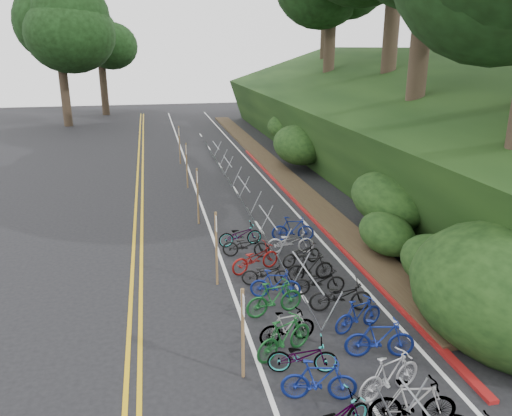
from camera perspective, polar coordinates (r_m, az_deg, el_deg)
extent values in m
plane|color=black|center=(12.28, -4.02, -19.25)|extent=(120.00, 120.00, 0.00)
cube|color=gold|center=(21.07, -13.75, -3.17)|extent=(0.12, 80.00, 0.01)
cube|color=gold|center=(21.06, -12.93, -3.11)|extent=(0.12, 80.00, 0.01)
cube|color=silver|center=(21.17, -5.21, -2.60)|extent=(0.12, 80.00, 0.01)
cube|color=silver|center=(22.02, 5.71, -1.80)|extent=(0.12, 80.00, 0.01)
cube|color=silver|center=(16.18, 4.98, -9.38)|extent=(0.10, 1.60, 0.01)
cube|color=silver|center=(21.50, 0.36, -2.20)|extent=(0.10, 1.60, 0.01)
cube|color=silver|center=(27.10, -2.36, 2.08)|extent=(0.10, 1.60, 0.01)
cube|color=silver|center=(32.85, -4.15, 4.88)|extent=(0.10, 1.60, 0.01)
cube|color=silver|center=(38.67, -5.40, 6.84)|extent=(0.10, 1.60, 0.01)
cube|color=silver|center=(44.54, -6.34, 8.29)|extent=(0.10, 1.60, 0.01)
cube|color=maroon|center=(23.95, 5.42, -0.03)|extent=(0.25, 28.00, 0.10)
cube|color=black|center=(35.27, 12.99, 10.00)|extent=(12.32, 44.00, 9.11)
cube|color=#382819|center=(33.43, 1.48, 5.29)|extent=(1.40, 44.00, 0.16)
ellipsoid|color=#284C19|center=(16.53, 19.92, -5.87)|extent=(2.00, 2.80, 1.60)
ellipsoid|color=#284C19|center=(20.82, 14.88, 0.98)|extent=(2.60, 3.64, 2.08)
ellipsoid|color=#284C19|center=(26.46, 11.54, 5.77)|extent=(2.20, 3.08, 1.76)
ellipsoid|color=#284C19|center=(31.60, 4.84, 7.23)|extent=(3.00, 4.20, 2.40)
ellipsoid|color=#284C19|center=(37.45, 3.23, 9.20)|extent=(2.40, 3.36, 1.92)
ellipsoid|color=#284C19|center=(41.51, 3.54, 11.01)|extent=(2.80, 3.92, 2.24)
ellipsoid|color=#284C19|center=(18.90, 14.68, -2.82)|extent=(1.80, 2.52, 1.44)
ellipsoid|color=#284C19|center=(30.28, 10.03, 8.55)|extent=(3.20, 4.48, 2.56)
cylinder|color=#2D2319|center=(24.95, 17.92, 14.11)|extent=(0.88, 0.88, 7.20)
cylinder|color=#2D2319|center=(33.16, 15.04, 17.16)|extent=(0.94, 0.94, 8.16)
cylinder|color=#2D2319|center=(40.15, 8.31, 16.00)|extent=(0.86, 0.86, 6.72)
cylinder|color=#2D2319|center=(48.50, 7.91, 17.72)|extent=(0.91, 0.91, 7.68)
cylinder|color=#2D2319|center=(52.46, -20.99, 12.13)|extent=(0.83, 0.83, 6.24)
ellipsoid|color=black|center=(52.30, -21.71, 18.30)|extent=(8.53, 8.53, 8.11)
cylinder|color=#2D2319|center=(60.07, -16.98, 12.89)|extent=(0.81, 0.81, 5.76)
ellipsoid|color=black|center=(59.90, -17.45, 17.76)|extent=(7.47, 7.47, 7.09)
cylinder|color=gray|center=(11.01, 14.69, -21.16)|extent=(0.58, 0.04, 1.14)
cylinder|color=gray|center=(11.24, 17.43, -20.51)|extent=(0.58, 0.04, 1.14)
cylinder|color=gray|center=(14.79, 5.85, -7.21)|extent=(0.05, 3.00, 0.05)
cylinder|color=gray|center=(13.80, 6.44, -11.89)|extent=(0.58, 0.04, 1.13)
cylinder|color=gray|center=(13.97, 8.67, -11.59)|extent=(0.58, 0.04, 1.13)
cylinder|color=gray|center=(16.17, 3.32, -7.10)|extent=(0.58, 0.04, 1.13)
cylinder|color=gray|center=(16.32, 5.24, -6.91)|extent=(0.58, 0.04, 1.13)
cylinder|color=gray|center=(19.26, 1.35, -1.03)|extent=(0.05, 3.00, 0.05)
cylinder|color=gray|center=(18.12, 1.50, -4.22)|extent=(0.58, 0.04, 1.13)
cylinder|color=gray|center=(18.25, 3.21, -4.08)|extent=(0.58, 0.04, 1.13)
cylinder|color=gray|center=(20.68, -0.31, -1.35)|extent=(0.58, 0.04, 1.13)
cylinder|color=gray|center=(20.79, 1.20, -1.25)|extent=(0.58, 0.04, 1.13)
cylinder|color=gray|center=(23.93, -1.41, 2.79)|extent=(0.05, 3.00, 0.05)
cylinder|color=gray|center=(22.73, -1.44, 0.44)|extent=(0.58, 0.04, 1.13)
cylinder|color=gray|center=(22.83, -0.06, 0.53)|extent=(0.58, 0.04, 1.13)
cylinder|color=gray|center=(25.37, -2.61, 2.31)|extent=(0.58, 0.04, 1.13)
cylinder|color=gray|center=(25.46, -1.37, 2.38)|extent=(0.58, 0.04, 1.13)
cylinder|color=gray|center=(28.72, -3.27, 5.34)|extent=(0.05, 3.00, 0.05)
cylinder|color=gray|center=(27.47, -3.37, 3.52)|extent=(0.58, 0.04, 1.13)
cylinder|color=gray|center=(27.55, -2.22, 3.58)|extent=(0.58, 0.04, 1.13)
cylinder|color=gray|center=(30.16, -4.19, 4.81)|extent=(0.58, 0.04, 1.13)
cylinder|color=gray|center=(30.24, -3.14, 4.87)|extent=(0.58, 0.04, 1.13)
cylinder|color=gray|center=(33.57, -4.60, 7.16)|extent=(0.05, 3.00, 0.05)
cylinder|color=gray|center=(32.29, -4.74, 5.68)|extent=(0.58, 0.04, 1.13)
cylinder|color=gray|center=(32.36, -3.75, 5.73)|extent=(0.58, 0.04, 1.13)
cylinder|color=gray|center=(35.01, -5.34, 6.63)|extent=(0.58, 0.04, 1.13)
cylinder|color=gray|center=(35.08, -4.43, 6.67)|extent=(0.58, 0.04, 1.13)
cylinder|color=brown|center=(11.77, -1.51, -14.20)|extent=(0.08, 0.08, 2.30)
cube|color=silver|center=(11.37, -1.55, -10.78)|extent=(0.02, 0.40, 0.50)
cylinder|color=brown|center=(16.05, -4.55, -4.68)|extent=(0.08, 0.08, 2.50)
cube|color=silver|center=(15.73, -4.63, -1.66)|extent=(0.02, 0.40, 0.50)
cylinder|color=brown|center=(21.68, -6.67, 1.32)|extent=(0.08, 0.08, 2.50)
cube|color=silver|center=(21.44, -6.76, 3.63)|extent=(0.02, 0.40, 0.50)
cylinder|color=brown|center=(27.47, -7.91, 4.83)|extent=(0.08, 0.08, 2.50)
cube|color=silver|center=(27.28, -8.00, 6.67)|extent=(0.02, 0.40, 0.50)
cylinder|color=brown|center=(33.33, -8.73, 7.10)|extent=(0.08, 0.08, 2.50)
cube|color=silver|center=(33.18, -8.80, 8.63)|extent=(0.02, 0.40, 0.50)
imported|color=#144C1E|center=(12.85, 3.25, -14.48)|extent=(1.22, 1.80, 1.06)
imported|color=slate|center=(11.30, 17.50, -20.47)|extent=(0.83, 1.88, 1.09)
imported|color=navy|center=(11.56, 7.22, -18.93)|extent=(0.87, 1.75, 1.01)
imported|color=#9E9EA3|center=(11.95, 15.02, -17.95)|extent=(1.01, 1.82, 1.06)
imported|color=slate|center=(12.37, 5.34, -16.48)|extent=(0.93, 1.76, 0.88)
imported|color=navy|center=(13.14, 13.97, -14.27)|extent=(0.83, 1.82, 1.06)
imported|color=slate|center=(13.37, 3.60, -13.39)|extent=(0.65, 1.60, 0.94)
imported|color=navy|center=(14.15, 11.64, -11.83)|extent=(0.89, 1.64, 0.95)
imported|color=#144C1E|center=(14.58, 2.11, -10.24)|extent=(0.82, 1.82, 1.06)
imported|color=black|center=(14.99, 9.64, -9.85)|extent=(0.92, 1.93, 0.97)
imported|color=navy|center=(15.50, 2.23, -8.67)|extent=(0.84, 1.63, 0.94)
imported|color=black|center=(15.86, 7.17, -8.26)|extent=(0.69, 1.73, 0.89)
imported|color=black|center=(16.30, 1.15, -7.47)|extent=(0.85, 1.66, 0.83)
imported|color=black|center=(16.67, 6.24, -6.72)|extent=(0.49, 1.62, 0.97)
imported|color=maroon|center=(17.23, -0.10, -5.76)|extent=(1.23, 1.95, 0.97)
imported|color=black|center=(17.81, 5.21, -5.26)|extent=(1.02, 1.68, 0.83)
imported|color=black|center=(18.38, -1.14, -4.27)|extent=(1.07, 1.86, 0.92)
imported|color=#9E9EA3|center=(18.76, 3.97, -3.83)|extent=(0.89, 1.84, 0.93)
imported|color=slate|center=(19.41, -1.82, -3.07)|extent=(0.74, 1.76, 0.90)
imported|color=navy|center=(19.90, 4.24, -2.40)|extent=(0.80, 1.76, 1.02)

